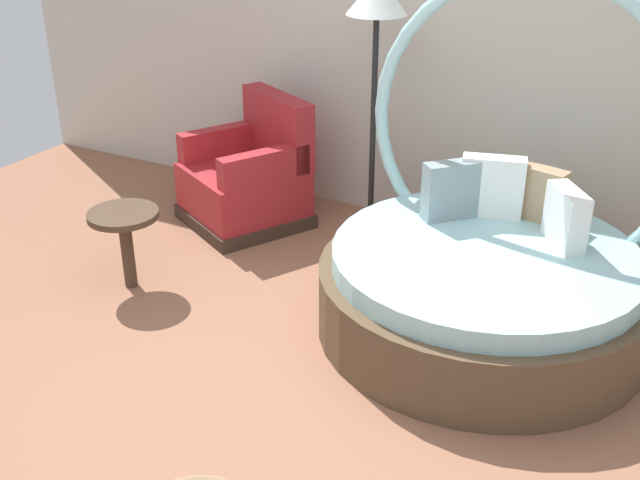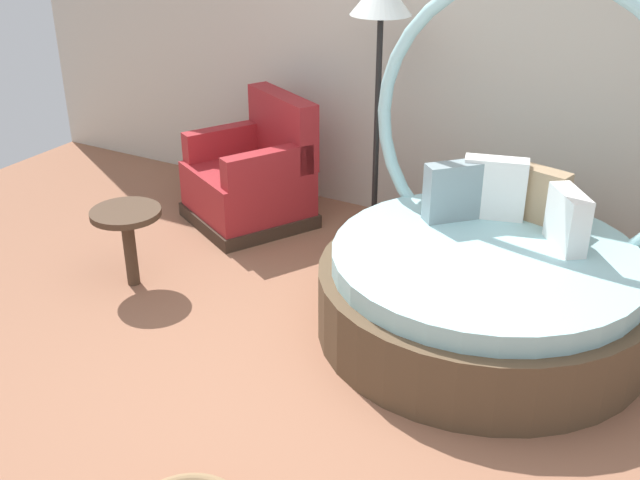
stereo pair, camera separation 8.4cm
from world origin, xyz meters
name	(u,v)px [view 1 (the left image)]	position (x,y,z in m)	size (l,w,h in m)	color
ground_plane	(305,402)	(0.00, 0.00, -0.01)	(8.00, 8.00, 0.02)	#936047
back_wall	(477,37)	(0.00, 2.41, 1.39)	(8.00, 0.12, 2.78)	beige
round_daybed	(488,267)	(0.57, 1.14, 0.37)	(1.88, 1.88, 1.99)	brown
red_armchair	(250,180)	(-1.43, 1.71, 0.33)	(1.08, 1.08, 0.94)	#38281E
side_table	(124,226)	(-1.56, 0.50, 0.43)	(0.44, 0.44, 0.52)	#473323
floor_lamp	(376,22)	(-0.51, 1.89, 1.53)	(0.40, 0.40, 1.82)	black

